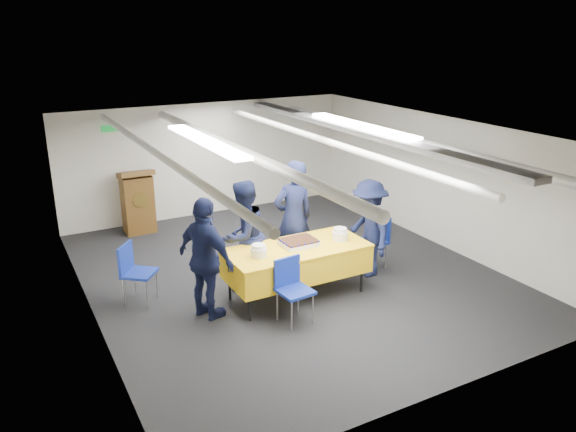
% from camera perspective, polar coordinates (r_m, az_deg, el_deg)
% --- Properties ---
extents(ground, '(7.00, 7.00, 0.00)m').
position_cam_1_polar(ground, '(9.03, 0.07, -5.83)').
color(ground, black).
rests_on(ground, ground).
extents(room_shell, '(6.00, 7.00, 2.30)m').
position_cam_1_polar(room_shell, '(8.83, -0.66, 6.03)').
color(room_shell, beige).
rests_on(room_shell, ground).
extents(serving_table, '(2.06, 0.93, 0.77)m').
position_cam_1_polar(serving_table, '(8.09, 0.89, -4.55)').
color(serving_table, black).
rests_on(serving_table, ground).
extents(sheet_cake, '(0.52, 0.40, 0.09)m').
position_cam_1_polar(sheet_cake, '(8.06, 1.09, -2.67)').
color(sheet_cake, white).
rests_on(sheet_cake, serving_table).
extents(plate_stack_left, '(0.23, 0.23, 0.17)m').
position_cam_1_polar(plate_stack_left, '(7.67, -3.01, -3.57)').
color(plate_stack_left, white).
rests_on(plate_stack_left, serving_table).
extents(plate_stack_right, '(0.23, 0.23, 0.18)m').
position_cam_1_polar(plate_stack_right, '(8.28, 5.32, -1.86)').
color(plate_stack_right, white).
rests_on(plate_stack_right, serving_table).
extents(podium, '(0.62, 0.53, 1.25)m').
position_cam_1_polar(podium, '(10.98, -15.03, 1.48)').
color(podium, brown).
rests_on(podium, ground).
extents(chair_near, '(0.46, 0.46, 0.87)m').
position_cam_1_polar(chair_near, '(7.47, 0.34, -6.86)').
color(chair_near, gray).
rests_on(chair_near, ground).
extents(chair_right, '(0.43, 0.43, 0.87)m').
position_cam_1_polar(chair_right, '(9.21, 8.98, -1.98)').
color(chair_right, gray).
rests_on(chair_right, ground).
extents(chair_left, '(0.59, 0.59, 0.87)m').
position_cam_1_polar(chair_left, '(8.23, -15.44, -5.06)').
color(chair_left, gray).
rests_on(chair_left, ground).
extents(sailor_a, '(0.68, 0.46, 1.85)m').
position_cam_1_polar(sailor_a, '(8.69, 0.53, -0.26)').
color(sailor_a, black).
rests_on(sailor_a, ground).
extents(sailor_b, '(1.01, 0.93, 1.67)m').
position_cam_1_polar(sailor_b, '(8.27, -4.58, -2.02)').
color(sailor_b, black).
rests_on(sailor_b, ground).
extents(sailor_c, '(0.75, 1.07, 1.69)m').
position_cam_1_polar(sailor_c, '(7.50, -8.32, -4.36)').
color(sailor_c, black).
rests_on(sailor_c, ground).
extents(sailor_d, '(0.70, 1.06, 1.55)m').
position_cam_1_polar(sailor_d, '(8.81, 8.20, -1.23)').
color(sailor_d, black).
rests_on(sailor_d, ground).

